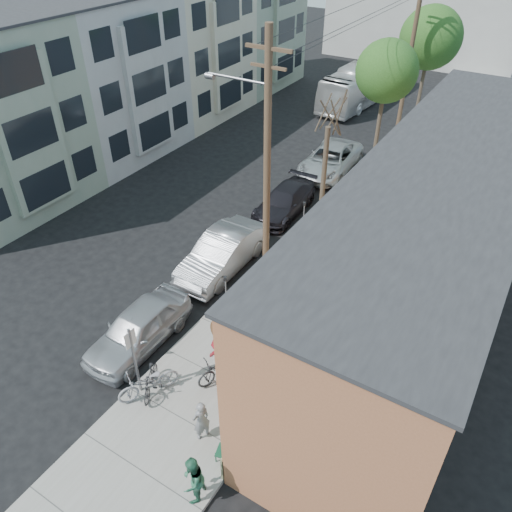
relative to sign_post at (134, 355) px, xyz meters
The scene contains 25 objects.
ground 4.86m from the sign_post, 121.49° to the left, with size 120.00×120.00×0.00m, color black.
sidewalk 15.06m from the sign_post, 82.70° to the left, with size 4.50×58.00×0.15m, color gray.
cafe_building 11.14m from the sign_post, 53.07° to the left, with size 6.60×20.20×6.61m.
apartment_row 22.96m from the sign_post, 128.53° to the left, with size 6.30×32.00×9.00m.
sign_post is the anchor object (origin of this frame).
parking_meter_near 5.24m from the sign_post, 91.11° to the left, with size 0.14×0.14×1.24m.
parking_meter_far 11.99m from the sign_post, 90.48° to the left, with size 0.14×0.14×1.24m.
utility_pole_near 8.74m from the sign_post, 89.71° to the left, with size 3.57×0.28×10.00m.
utility_pole_far 25.67m from the sign_post, 89.77° to the left, with size 1.80×0.28×10.00m.
tree_bare 12.77m from the sign_post, 87.98° to the left, with size 0.24×0.24×4.91m.
tree_leafy_mid 20.42m from the sign_post, 88.71° to the left, with size 3.38×3.38×7.23m.
tree_leafy_far 28.63m from the sign_post, 89.09° to the left, with size 4.04×4.04×7.65m.
patio_chair_a 4.58m from the sign_post, 37.19° to the left, with size 0.50×0.50×0.88m, color #12422A, non-canonical shape.
patio_chair_b 4.08m from the sign_post, ahead, with size 0.50×0.50×0.88m, color #12422A, non-canonical shape.
patron_grey 2.96m from the sign_post, ahead, with size 0.56×0.37×1.54m, color slate.
patron_green 4.32m from the sign_post, 27.69° to the right, with size 0.81×0.63×1.67m, color #286447.
cyclist 2.88m from the sign_post, 42.75° to the left, with size 1.20×0.69×1.86m, color maroon.
cyclist_bike 3.02m from the sign_post, 42.75° to the left, with size 0.68×1.96×1.03m, color black.
parked_bike_a 1.26m from the sign_post, 27.46° to the left, with size 0.45×1.61×0.97m, color black.
parked_bike_b 1.20m from the sign_post, ahead, with size 0.72×2.06×1.08m, color gray.
car_0 2.53m from the sign_post, 132.36° to the left, with size 1.84×4.58×1.56m, color #AFB1B7.
car_1 7.29m from the sign_post, 102.39° to the left, with size 1.79×5.14×1.69m, color #9A9BA1.
car_2 12.77m from the sign_post, 97.00° to the left, with size 1.90×4.68×1.36m, color black.
car_3 18.28m from the sign_post, 94.87° to the left, with size 2.51×5.45×1.51m, color #A9AEB1.
bus 30.84m from the sign_post, 98.44° to the left, with size 2.49×10.64×2.96m, color white.
Camera 1 is at (11.26, -10.96, 13.64)m, focal length 35.00 mm.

